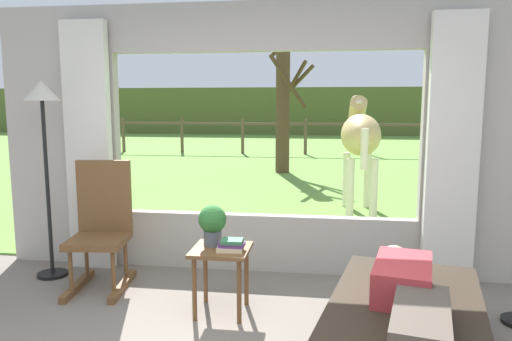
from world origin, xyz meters
name	(u,v)px	position (x,y,z in m)	size (l,w,h in m)	color
back_wall_with_window	(263,143)	(0.00, 2.26, 1.25)	(5.20, 0.12, 2.55)	#ADA599
curtain_panel_left	(89,147)	(-1.69, 2.12, 1.20)	(0.44, 0.10, 2.40)	silver
curtain_panel_right	(452,152)	(1.69, 2.12, 1.20)	(0.44, 0.10, 2.40)	silver
outdoor_pasture_lawn	(306,154)	(0.00, 13.16, 0.01)	(36.00, 21.68, 0.02)	olive
distant_hill_ridge	(313,111)	(0.00, 23.00, 1.20)	(36.00, 2.00, 2.40)	#53612D
recliner_sofa	(404,336)	(1.09, 0.60, 0.22)	(1.23, 1.85, 0.42)	black
reclining_person	(408,292)	(1.09, 0.55, 0.52)	(0.46, 1.43, 0.22)	#B23338
rocking_chair	(102,226)	(-1.37, 1.66, 0.55)	(0.54, 0.73, 1.12)	brown
side_table	(221,260)	(-0.19, 1.25, 0.43)	(0.44, 0.44, 0.52)	brown
potted_plant	(212,223)	(-0.27, 1.31, 0.70)	(0.22, 0.22, 0.32)	#4C5156
book_stack	(231,245)	(-0.10, 1.19, 0.56)	(0.21, 0.16, 0.09)	beige
floor_lamp_left	(43,120)	(-1.95, 1.81, 1.48)	(0.32, 0.32, 1.83)	black
horse	(360,135)	(1.10, 4.91, 1.16)	(0.58, 1.81, 1.73)	tan
pasture_tree	(284,104)	(-0.36, 8.84, 1.61)	(1.07, 1.35, 3.39)	#4C3823
pasture_fence_line	(306,131)	(0.00, 12.85, 0.74)	(16.10, 0.10, 1.10)	brown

